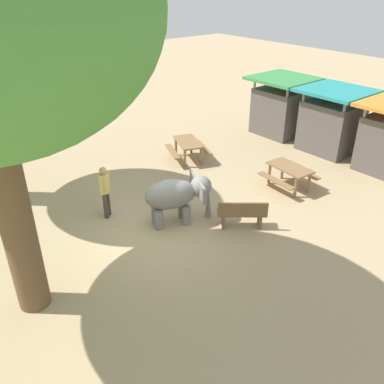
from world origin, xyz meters
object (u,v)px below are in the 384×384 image
Objects in this scene: picnic_table_far at (188,146)px; market_stall_green at (281,109)px; market_stall_teal at (331,124)px; picnic_table_near at (289,172)px; person_handler at (105,188)px; elephant at (177,195)px; wooden_bench at (242,213)px.

market_stall_green is (0.28, 5.06, 0.55)m from picnic_table_far.
picnic_table_near is at bearing -74.41° from market_stall_teal.
person_handler is 9.66m from market_stall_green.
market_stall_teal reaches higher than person_handler.
market_stall_green reaches higher than picnic_table_near.
picnic_table_far is 5.10m from market_stall_green.
elephant is 1.49× the size of wooden_bench.
wooden_bench is 3.09m from picnic_table_near.
picnic_table_near is (-0.73, 3.00, 0.12)m from wooden_bench.
person_handler reaches higher than elephant.
picnic_table_far is at bearing -93.11° from market_stall_green.
elephant is 8.65m from market_stall_green.
person_handler is 6.11m from picnic_table_near.
market_stall_teal is (2.60, 0.00, 0.00)m from market_stall_green.
person_handler is (-1.58, -1.44, 0.06)m from elephant.
picnic_table_far is (-3.28, 3.04, -0.30)m from elephant.
market_stall_green is (-3.69, 3.89, 0.55)m from picnic_table_near.
elephant is at bearing 2.63° from person_handler.
picnic_table_near and picnic_table_far have the same top height.
picnic_table_far is (-4.69, 1.83, 0.12)m from wooden_bench.
elephant is at bearing 158.48° from picnic_table_far.
market_stall_green reaches higher than wooden_bench.
picnic_table_far is 0.77× the size of market_stall_green.
picnic_table_near is 4.08m from market_stall_teal.
wooden_bench is at bearing -27.19° from elephant.
market_stall_teal is at bearing 0.00° from market_stall_green.
wooden_bench is at bearing -57.33° from market_stall_green.
market_stall_teal reaches higher than elephant.
market_stall_teal is (-1.09, 3.89, 0.55)m from picnic_table_near.
market_stall_green and market_stall_teal have the same top height.
person_handler reaches higher than wooden_bench.
wooden_bench is (2.99, 2.66, -0.48)m from person_handler.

